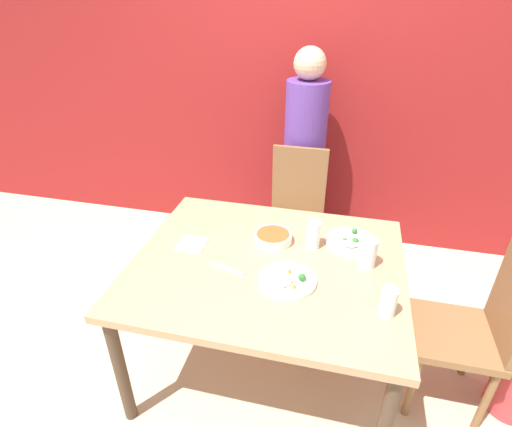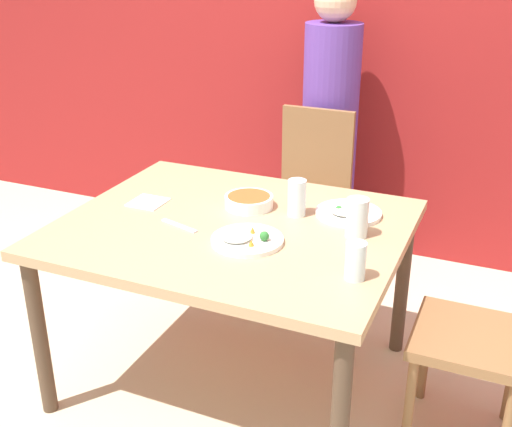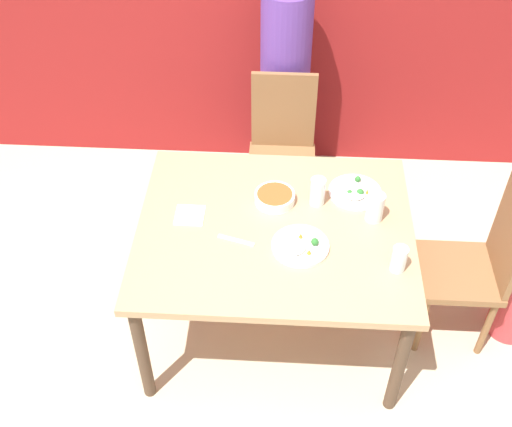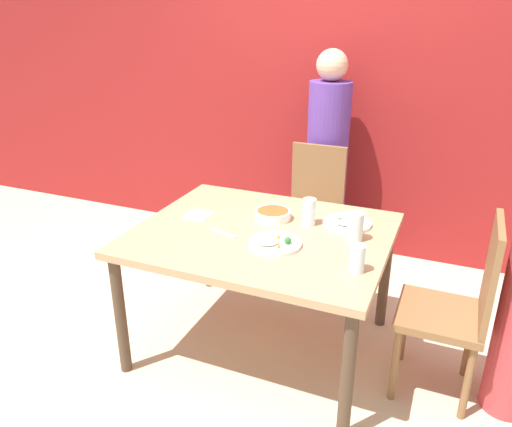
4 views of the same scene
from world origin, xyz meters
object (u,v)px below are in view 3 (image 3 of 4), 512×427
chair_adult_spot (282,148)px  chair_child_spot (476,263)px  glass_water_tall (399,259)px  person_adult (285,87)px  bowl_curry (275,197)px  plate_rice_adult (355,192)px

chair_adult_spot → chair_child_spot: (0.99, -0.87, 0.00)m
glass_water_tall → person_adult: bearing=110.5°
bowl_curry → plate_rice_adult: (0.40, 0.08, -0.01)m
person_adult → chair_adult_spot: bearing=-90.0°
person_adult → glass_water_tall: size_ratio=12.17×
plate_rice_adult → glass_water_tall: size_ratio=2.05×
bowl_curry → glass_water_tall: glass_water_tall is taller
plate_rice_adult → chair_child_spot: bearing=-20.8°
chair_adult_spot → bowl_curry: 0.75m
bowl_curry → plate_rice_adult: plate_rice_adult is taller
chair_adult_spot → plate_rice_adult: 0.77m
chair_adult_spot → chair_child_spot: bearing=-41.3°
chair_adult_spot → bowl_curry: chair_adult_spot is taller
chair_child_spot → person_adult: size_ratio=0.61×
chair_child_spot → glass_water_tall: size_ratio=7.41×
plate_rice_adult → bowl_curry: bearing=-169.3°
chair_child_spot → bowl_curry: chair_child_spot is taller
chair_adult_spot → chair_child_spot: same height
chair_child_spot → glass_water_tall: (-0.45, -0.26, 0.28)m
person_adult → glass_water_tall: 1.54m
chair_adult_spot → plate_rice_adult: size_ratio=3.62×
person_adult → bowl_curry: bearing=-91.3°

